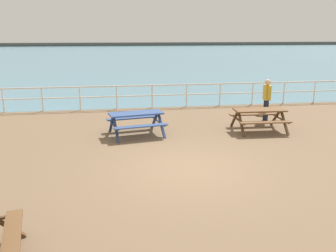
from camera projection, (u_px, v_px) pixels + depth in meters
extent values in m
cube|color=brown|center=(187.00, 171.00, 9.19)|extent=(30.00, 24.00, 0.20)
cube|color=teal|center=(121.00, 54.00, 59.52)|extent=(142.00, 90.00, 0.01)
cube|color=#4C4C47|center=(116.00, 46.00, 100.57)|extent=(142.00, 6.00, 1.80)
cube|color=white|center=(152.00, 85.00, 16.30)|extent=(23.00, 0.06, 0.06)
cube|color=white|center=(152.00, 95.00, 16.42)|extent=(23.00, 0.05, 0.05)
cylinder|color=white|center=(3.00, 101.00, 15.42)|extent=(0.07, 0.07, 1.05)
cylinder|color=white|center=(42.00, 100.00, 15.67)|extent=(0.07, 0.07, 1.05)
cylinder|color=white|center=(80.00, 99.00, 15.92)|extent=(0.07, 0.07, 1.05)
cylinder|color=white|center=(117.00, 98.00, 16.18)|extent=(0.07, 0.07, 1.05)
cylinder|color=white|center=(152.00, 97.00, 16.43)|extent=(0.07, 0.07, 1.05)
cylinder|color=white|center=(187.00, 96.00, 16.69)|extent=(0.07, 0.07, 1.05)
cylinder|color=white|center=(220.00, 95.00, 16.94)|extent=(0.07, 0.07, 1.05)
cylinder|color=white|center=(252.00, 94.00, 17.19)|extent=(0.07, 0.07, 1.05)
cylinder|color=white|center=(284.00, 93.00, 17.45)|extent=(0.07, 0.07, 1.05)
cylinder|color=white|center=(314.00, 92.00, 17.70)|extent=(0.07, 0.07, 1.05)
cube|color=#334C84|center=(136.00, 113.00, 11.96)|extent=(1.90, 1.01, 0.05)
cube|color=#334C84|center=(132.00, 118.00, 12.60)|extent=(1.82, 0.57, 0.04)
cube|color=#334C84|center=(141.00, 126.00, 11.47)|extent=(1.82, 0.57, 0.04)
cube|color=navy|center=(155.00, 120.00, 12.64)|extent=(0.22, 0.79, 0.79)
cube|color=navy|center=(161.00, 125.00, 11.96)|extent=(0.22, 0.79, 0.79)
cube|color=navy|center=(158.00, 121.00, 12.29)|extent=(0.32, 1.49, 0.04)
cube|color=navy|center=(112.00, 123.00, 12.14)|extent=(0.22, 0.79, 0.79)
cube|color=navy|center=(116.00, 129.00, 11.46)|extent=(0.22, 0.79, 0.79)
cube|color=navy|center=(114.00, 125.00, 11.79)|extent=(0.32, 1.49, 0.04)
cube|color=brown|center=(260.00, 110.00, 12.50)|extent=(1.83, 0.79, 0.05)
cube|color=brown|center=(253.00, 114.00, 13.17)|extent=(1.81, 0.35, 0.04)
cube|color=brown|center=(266.00, 122.00, 11.98)|extent=(1.81, 0.35, 0.04)
cube|color=#50351E|center=(276.00, 117.00, 13.04)|extent=(0.12, 0.80, 0.79)
cube|color=#50351E|center=(284.00, 122.00, 12.31)|extent=(0.12, 0.80, 0.79)
cube|color=#50351E|center=(280.00, 118.00, 12.66)|extent=(0.13, 1.50, 0.04)
cube|color=#50351E|center=(235.00, 118.00, 12.87)|extent=(0.12, 0.80, 0.79)
cube|color=#50351E|center=(241.00, 123.00, 12.15)|extent=(0.12, 0.80, 0.79)
cube|color=#50351E|center=(238.00, 120.00, 12.49)|extent=(0.13, 1.50, 0.04)
cube|color=brown|center=(11.00, 239.00, 5.18)|extent=(0.60, 1.82, 0.04)
cylinder|color=#1E2338|center=(266.00, 111.00, 13.87)|extent=(0.14, 0.14, 0.85)
cylinder|color=#1E2338|center=(265.00, 110.00, 14.05)|extent=(0.14, 0.14, 0.85)
cube|color=gold|center=(267.00, 93.00, 13.78)|extent=(0.25, 0.36, 0.58)
cylinder|color=gold|center=(269.00, 93.00, 13.56)|extent=(0.09, 0.09, 0.52)
cylinder|color=gold|center=(265.00, 91.00, 13.98)|extent=(0.09, 0.09, 0.52)
sphere|color=beige|center=(268.00, 82.00, 13.67)|extent=(0.23, 0.23, 0.23)
torus|color=tan|center=(261.00, 114.00, 14.95)|extent=(0.55, 0.55, 0.11)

